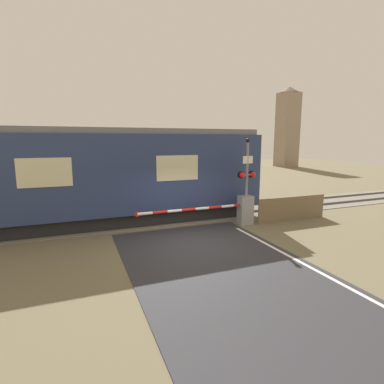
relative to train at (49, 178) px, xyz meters
The scene contains 7 objects.
ground_plane 6.52m from the train, 39.22° to the right, with size 80.00×80.00×0.00m, color #6B6047.
track_bed 5.22m from the train, ahead, with size 36.00×3.20×0.13m.
train is the anchor object (origin of this frame).
crossing_barrier 7.99m from the train, 17.74° to the right, with size 5.14×0.44×1.26m.
signal_post 8.19m from the train, 17.59° to the right, with size 0.83×0.26×3.72m.
distant_building 36.26m from the train, 36.36° to the left, with size 2.71×2.71×10.91m.
roadside_fence 10.61m from the train, 14.56° to the right, with size 3.63×0.06×1.10m.
Camera 1 is at (-3.80, -9.47, 3.62)m, focal length 28.00 mm.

